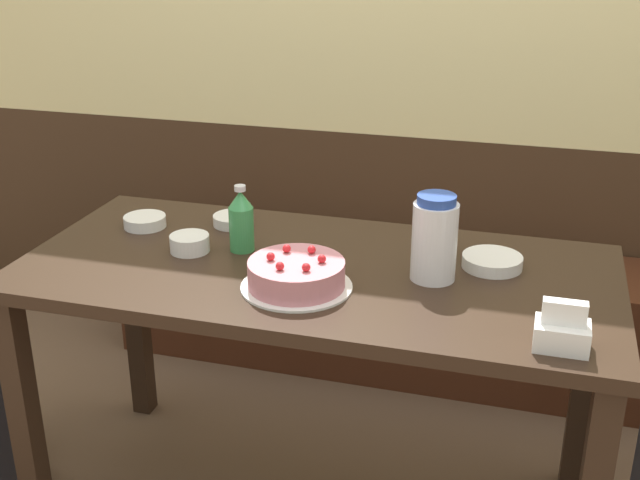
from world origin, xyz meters
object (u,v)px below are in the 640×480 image
bowl_soup_white (145,221)px  bowl_side_dish (233,220)px  bench_seat (379,307)px  water_pitcher (434,239)px  napkin_holder (562,331)px  glass_water_tall (445,236)px  soju_bottle (241,220)px  birthday_cake (296,275)px  bowl_sauce_shallow (190,243)px  bowl_rice_small (492,262)px

bowl_soup_white → bowl_side_dish: 0.25m
bench_seat → bowl_side_dish: 0.87m
bowl_side_dish → bowl_soup_white: bearing=-160.4°
water_pitcher → bench_seat: bearing=109.5°
napkin_holder → glass_water_tall: 0.52m
soju_bottle → bowl_soup_white: bearing=165.9°
birthday_cake → water_pitcher: bearing=25.3°
birthday_cake → bowl_soup_white: (-0.53, 0.26, -0.02)m
glass_water_tall → napkin_holder: bearing=-55.3°
bowl_side_dish → glass_water_tall: size_ratio=1.23×
birthday_cake → napkin_holder: (0.60, -0.12, 0.00)m
bench_seat → soju_bottle: (-0.21, -0.78, 0.61)m
birthday_cake → water_pitcher: water_pitcher is taller
bowl_side_dish → bowl_sauce_shallow: bowl_sauce_shallow is taller
water_pitcher → bowl_sauce_shallow: (-0.63, -0.01, -0.08)m
birthday_cake → bowl_sauce_shallow: (-0.33, 0.14, -0.01)m
napkin_holder → bowl_rice_small: (-0.17, 0.37, -0.02)m
glass_water_tall → bowl_soup_white: bearing=-176.9°
birthday_cake → bowl_rice_small: 0.50m
bowl_side_dish → bench_seat: bearing=63.9°
bench_seat → bowl_sauce_shallow: size_ratio=18.72×
bowl_rice_small → bowl_soup_white: bearing=179.1°
birthday_cake → bowl_sauce_shallow: bearing=158.0°
birthday_cake → bowl_rice_small: bearing=29.8°
bowl_side_dish → water_pitcher: bearing=-18.8°
bowl_rice_small → bowl_side_dish: size_ratio=1.30×
bowl_side_dish → glass_water_tall: 0.60m
soju_bottle → bowl_soup_white: size_ratio=1.51×
water_pitcher → bowl_sauce_shallow: 0.64m
bowl_soup_white → bowl_side_dish: bowl_soup_white is taller
water_pitcher → napkin_holder: 0.40m
napkin_holder → bowl_side_dish: napkin_holder is taller
bowl_sauce_shallow → glass_water_tall: bearing=15.0°
bench_seat → bowl_soup_white: 1.04m
birthday_cake → bowl_sauce_shallow: size_ratio=2.57×
glass_water_tall → bowl_side_dish: bearing=176.3°
soju_bottle → bowl_rice_small: bearing=6.0°
bench_seat → bowl_rice_small: bowl_rice_small is taller
bowl_soup_white → soju_bottle: bearing=-14.1°
birthday_cake → glass_water_tall: 0.43m
birthday_cake → bowl_soup_white: 0.59m
water_pitcher → napkin_holder: bearing=-41.1°
napkin_holder → bowl_rice_small: napkin_holder is taller
water_pitcher → bowl_rice_small: 0.19m
bench_seat → birthday_cake: (-0.01, -0.96, 0.56)m
bowl_side_dish → glass_water_tall: bearing=-3.7°
birthday_cake → bowl_rice_small: birthday_cake is taller
bowl_sauce_shallow → glass_water_tall: size_ratio=1.10×
birthday_cake → water_pitcher: 0.34m
water_pitcher → bowl_side_dish: bearing=161.2°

